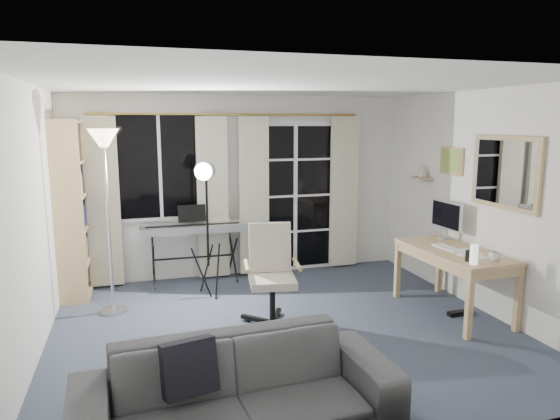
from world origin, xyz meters
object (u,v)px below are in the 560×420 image
object	(u,v)px
bookshelf	(70,213)
monitor	(447,216)
keyboard_piano	(193,229)
studio_light	(205,187)
desk	(454,257)
mug	(495,255)
torchiere_lamp	(105,166)
office_chair	(271,266)
sofa	(238,377)

from	to	relation	value
bookshelf	monitor	bearing A→B (deg)	-17.53
keyboard_piano	studio_light	distance (m)	0.82
bookshelf	studio_light	bearing A→B (deg)	-21.27
keyboard_piano	desk	size ratio (longest dim) A/B	0.97
keyboard_piano	studio_light	world-z (taller)	studio_light
monitor	mug	world-z (taller)	monitor
torchiere_lamp	office_chair	bearing A→B (deg)	-25.85
torchiere_lamp	desk	xyz separation A→B (m)	(3.54, -1.06, -0.98)
desk	monitor	bearing A→B (deg)	64.04
office_chair	mug	xyz separation A→B (m)	(2.06, -0.80, 0.16)
torchiere_lamp	studio_light	size ratio (longest dim) A/B	1.21
torchiere_lamp	mug	xyz separation A→B (m)	(3.64, -1.56, -0.83)
keyboard_piano	mug	bearing A→B (deg)	-39.44
office_chair	mug	distance (m)	2.21
office_chair	sofa	world-z (taller)	office_chair
keyboard_piano	sofa	world-z (taller)	keyboard_piano
studio_light	bookshelf	bearing A→B (deg)	-178.36
bookshelf	mug	distance (m)	4.74
keyboard_piano	monitor	size ratio (longest dim) A/B	2.57
torchiere_lamp	monitor	distance (m)	3.83
mug	studio_light	bearing A→B (deg)	146.02
bookshelf	torchiere_lamp	world-z (taller)	bookshelf
torchiere_lamp	office_chair	xyz separation A→B (m)	(1.58, -0.77, -0.99)
desk	mug	xyz separation A→B (m)	(0.10, -0.50, 0.15)
torchiere_lamp	office_chair	distance (m)	2.01
bookshelf	desk	world-z (taller)	bookshelf
office_chair	mug	size ratio (longest dim) A/B	8.91
office_chair	desk	world-z (taller)	office_chair
bookshelf	mug	world-z (taller)	bookshelf
desk	bookshelf	bearing A→B (deg)	152.70
keyboard_piano	sofa	xyz separation A→B (m)	(-0.11, -3.25, -0.31)
office_chair	desk	xyz separation A→B (m)	(1.96, -0.30, 0.01)
office_chair	monitor	size ratio (longest dim) A/B	2.03
office_chair	monitor	bearing A→B (deg)	13.16
monitor	desk	bearing A→B (deg)	-115.96
keyboard_piano	desk	xyz separation A→B (m)	(2.57, -1.78, -0.10)
torchiere_lamp	sofa	world-z (taller)	torchiere_lamp
office_chair	sofa	xyz separation A→B (m)	(-0.72, -1.76, -0.20)
keyboard_piano	office_chair	bearing A→B (deg)	-66.55
mug	sofa	xyz separation A→B (m)	(-2.77, -0.97, -0.36)
monitor	sofa	bearing A→B (deg)	-148.59
torchiere_lamp	office_chair	size ratio (longest dim) A/B	1.91
desk	sofa	bearing A→B (deg)	-153.57
bookshelf	keyboard_piano	xyz separation A→B (m)	(1.44, -0.09, -0.27)
keyboard_piano	studio_light	bearing A→B (deg)	-79.21
bookshelf	keyboard_piano	world-z (taller)	bookshelf
studio_light	desk	distance (m)	2.85
torchiere_lamp	sofa	bearing A→B (deg)	-71.15
torchiere_lamp	bookshelf	bearing A→B (deg)	120.43
desk	office_chair	bearing A→B (deg)	169.02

